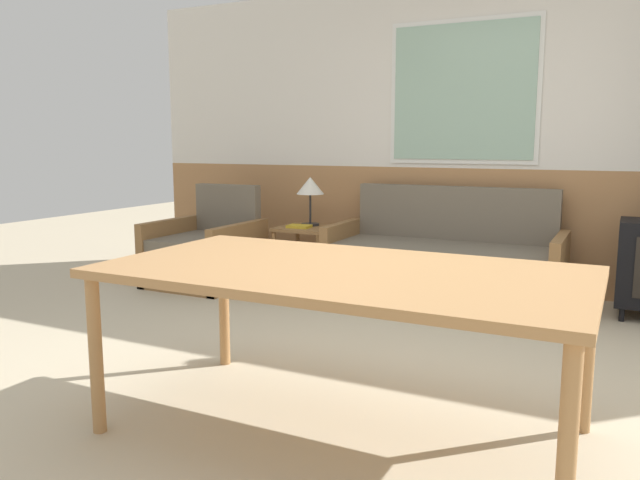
{
  "coord_description": "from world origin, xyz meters",
  "views": [
    {
      "loc": [
        0.99,
        -2.93,
        1.29
      ],
      "look_at": [
        -1.01,
        1.09,
        0.59
      ],
      "focal_mm": 35.0,
      "sensor_mm": 36.0,
      "label": 1
    }
  ],
  "objects_px": {
    "couch": "(443,265)",
    "armchair": "(206,255)",
    "side_table": "(307,236)",
    "dining_table": "(342,281)",
    "table_lamp": "(310,188)"
  },
  "relations": [
    {
      "from": "couch",
      "to": "armchair",
      "type": "relative_size",
      "value": 2.14
    },
    {
      "from": "armchair",
      "to": "couch",
      "type": "bearing_deg",
      "value": -1.49
    },
    {
      "from": "couch",
      "to": "side_table",
      "type": "bearing_deg",
      "value": -179.79
    },
    {
      "from": "side_table",
      "to": "dining_table",
      "type": "height_order",
      "value": "dining_table"
    },
    {
      "from": "armchair",
      "to": "table_lamp",
      "type": "distance_m",
      "value": 1.15
    },
    {
      "from": "couch",
      "to": "armchair",
      "type": "bearing_deg",
      "value": -167.58
    },
    {
      "from": "couch",
      "to": "dining_table",
      "type": "distance_m",
      "value": 2.68
    },
    {
      "from": "armchair",
      "to": "table_lamp",
      "type": "bearing_deg",
      "value": 20.4
    },
    {
      "from": "side_table",
      "to": "table_lamp",
      "type": "bearing_deg",
      "value": 98.14
    },
    {
      "from": "couch",
      "to": "side_table",
      "type": "distance_m",
      "value": 1.29
    },
    {
      "from": "couch",
      "to": "table_lamp",
      "type": "height_order",
      "value": "table_lamp"
    },
    {
      "from": "armchair",
      "to": "side_table",
      "type": "distance_m",
      "value": 0.95
    },
    {
      "from": "couch",
      "to": "armchair",
      "type": "xyz_separation_m",
      "value": [
        -2.1,
        -0.46,
        -0.01
      ]
    },
    {
      "from": "side_table",
      "to": "dining_table",
      "type": "xyz_separation_m",
      "value": [
        1.55,
        -2.63,
        0.26
      ]
    },
    {
      "from": "couch",
      "to": "armchair",
      "type": "distance_m",
      "value": 2.15
    }
  ]
}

